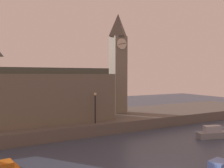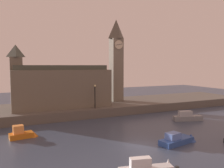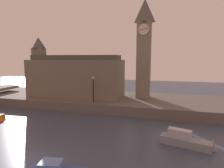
% 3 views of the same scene
% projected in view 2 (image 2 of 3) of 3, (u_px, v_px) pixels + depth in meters
% --- Properties ---
extents(ground_plane, '(120.00, 120.00, 0.00)m').
position_uv_depth(ground_plane, '(142.00, 146.00, 24.78)').
color(ground_plane, '#384256').
extents(far_embankment, '(70.00, 12.00, 1.50)m').
position_uv_depth(far_embankment, '(85.00, 108.00, 42.85)').
color(far_embankment, '#5B544C').
rests_on(far_embankment, ground).
extents(clock_tower, '(2.48, 2.51, 16.32)m').
position_uv_depth(clock_tower, '(116.00, 59.00, 46.06)').
color(clock_tower, slate).
rests_on(clock_tower, far_embankment).
extents(parliament_hall, '(16.42, 5.79, 10.48)m').
position_uv_depth(parliament_hall, '(60.00, 87.00, 39.45)').
color(parliament_hall, '#6B6051').
rests_on(parliament_hall, far_embankment).
extents(streetlamp, '(0.36, 0.36, 3.99)m').
position_uv_depth(streetlamp, '(95.00, 94.00, 38.24)').
color(streetlamp, black).
rests_on(streetlamp, far_embankment).
extents(boat_ferry_white, '(4.96, 1.90, 1.67)m').
position_uv_depth(boat_ferry_white, '(149.00, 168.00, 18.35)').
color(boat_ferry_white, silver).
rests_on(boat_ferry_white, ground).
extents(boat_tour_blue, '(5.11, 2.28, 1.50)m').
position_uv_depth(boat_tour_blue, '(180.00, 139.00, 25.54)').
color(boat_tour_blue, '#2D4C93').
rests_on(boat_tour_blue, ground).
extents(boat_patrol_orange, '(3.43, 1.68, 1.58)m').
position_uv_depth(boat_patrol_orange, '(23.00, 134.00, 27.41)').
color(boat_patrol_orange, orange).
rests_on(boat_patrol_orange, ground).
extents(boat_cruiser_grey, '(5.30, 2.34, 1.75)m').
position_uv_depth(boat_cruiser_grey, '(189.00, 117.00, 36.13)').
color(boat_cruiser_grey, gray).
rests_on(boat_cruiser_grey, ground).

